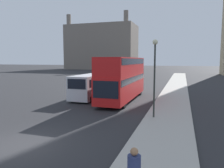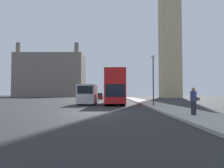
# 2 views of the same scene
# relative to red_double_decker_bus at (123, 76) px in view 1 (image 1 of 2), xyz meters

# --- Properties ---
(ground_plane) EXTENTS (300.00, 300.00, 0.00)m
(ground_plane) POSITION_rel_red_double_decker_bus_xyz_m (-1.67, -13.16, -2.42)
(ground_plane) COLOR #28282B
(sidewalk_strip) EXTENTS (3.18, 120.00, 0.15)m
(sidewalk_strip) POSITION_rel_red_double_decker_bus_xyz_m (4.92, -13.16, -2.35)
(sidewalk_strip) COLOR #ADA89E
(sidewalk_strip) RESTS_ON ground_plane
(building_block_distant) EXTENTS (29.89, 15.50, 23.46)m
(building_block_distant) POSITION_rel_red_double_decker_bus_xyz_m (-28.97, 70.96, 7.23)
(building_block_distant) COLOR slate
(building_block_distant) RESTS_ON ground_plane
(red_double_decker_bus) EXTENTS (2.47, 10.57, 4.33)m
(red_double_decker_bus) POSITION_rel_red_double_decker_bus_xyz_m (0.00, 0.00, 0.00)
(red_double_decker_bus) COLOR red
(red_double_decker_bus) RESTS_ON ground_plane
(white_van) EXTENTS (2.20, 5.74, 2.54)m
(white_van) POSITION_rel_red_double_decker_bus_xyz_m (-3.54, -0.59, -1.06)
(white_van) COLOR silver
(white_van) RESTS_ON ground_plane
(street_lamp) EXTENTS (0.36, 0.36, 5.32)m
(street_lamp) POSITION_rel_red_double_decker_bus_xyz_m (3.96, -6.40, 1.26)
(street_lamp) COLOR #2D332D
(street_lamp) RESTS_ON sidewalk_strip
(parked_sedan) EXTENTS (1.74, 4.51, 1.55)m
(parked_sedan) POSITION_rel_red_double_decker_bus_xyz_m (-3.67, 24.49, -1.72)
(parked_sedan) COLOR maroon
(parked_sedan) RESTS_ON ground_plane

